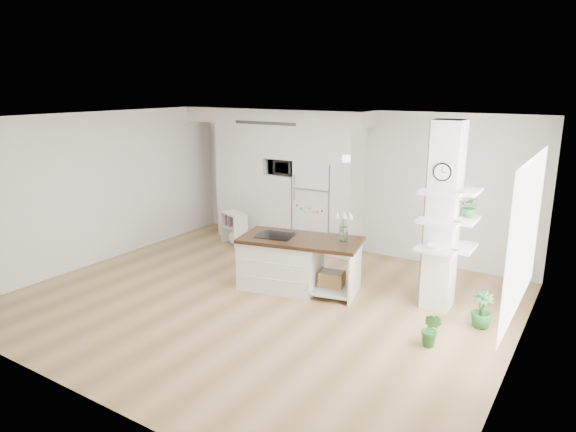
# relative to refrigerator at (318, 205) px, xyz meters

# --- Properties ---
(floor) EXTENTS (7.00, 6.00, 0.01)m
(floor) POSITION_rel_refrigerator_xyz_m (0.53, -2.68, -0.88)
(floor) COLOR tan
(floor) RESTS_ON ground
(room) EXTENTS (7.04, 6.04, 2.72)m
(room) POSITION_rel_refrigerator_xyz_m (0.53, -2.68, 0.98)
(room) COLOR white
(room) RESTS_ON ground
(cabinet_wall) EXTENTS (4.00, 0.71, 2.70)m
(cabinet_wall) POSITION_rel_refrigerator_xyz_m (-0.92, -0.01, 0.63)
(cabinet_wall) COLOR silver
(cabinet_wall) RESTS_ON floor
(refrigerator) EXTENTS (0.78, 0.69, 1.75)m
(refrigerator) POSITION_rel_refrigerator_xyz_m (0.00, 0.00, 0.00)
(refrigerator) COLOR white
(refrigerator) RESTS_ON floor
(column) EXTENTS (0.69, 0.90, 2.70)m
(column) POSITION_rel_refrigerator_xyz_m (2.90, -1.55, 0.48)
(column) COLOR silver
(column) RESTS_ON floor
(window) EXTENTS (0.00, 2.40, 2.40)m
(window) POSITION_rel_refrigerator_xyz_m (4.00, -2.38, 0.62)
(window) COLOR white
(window) RESTS_ON room
(pendant_light) EXTENTS (0.12, 0.12, 0.10)m
(pendant_light) POSITION_rel_refrigerator_xyz_m (2.23, -2.53, 1.24)
(pendant_light) COLOR white
(pendant_light) RESTS_ON room
(kitchen_island) EXTENTS (2.02, 1.27, 1.41)m
(kitchen_island) POSITION_rel_refrigerator_xyz_m (0.60, -2.03, -0.43)
(kitchen_island) COLOR silver
(kitchen_island) RESTS_ON floor
(bookshelf) EXTENTS (0.63, 0.50, 0.65)m
(bookshelf) POSITION_rel_refrigerator_xyz_m (-1.54, -0.67, -0.59)
(bookshelf) COLOR silver
(bookshelf) RESTS_ON floor
(floor_plant_a) EXTENTS (0.30, 0.26, 0.46)m
(floor_plant_a) POSITION_rel_refrigerator_xyz_m (3.12, -2.72, -0.64)
(floor_plant_a) COLOR #27622A
(floor_plant_a) RESTS_ON floor
(floor_plant_b) EXTENTS (0.36, 0.36, 0.50)m
(floor_plant_b) POSITION_rel_refrigerator_xyz_m (3.52, -1.83, -0.62)
(floor_plant_b) COLOR #27622A
(floor_plant_b) RESTS_ON floor
(microwave) EXTENTS (0.54, 0.37, 0.30)m
(microwave) POSITION_rel_refrigerator_xyz_m (-0.75, -0.06, 0.69)
(microwave) COLOR #2D2D2D
(microwave) RESTS_ON cabinet_wall
(shelf_plant) EXTENTS (0.27, 0.23, 0.30)m
(shelf_plant) POSITION_rel_refrigerator_xyz_m (3.15, -1.38, 0.65)
(shelf_plant) COLOR #27622A
(shelf_plant) RESTS_ON column
(decor_bowl) EXTENTS (0.22, 0.22, 0.05)m
(decor_bowl) POSITION_rel_refrigerator_xyz_m (2.82, -1.78, 0.13)
(decor_bowl) COLOR white
(decor_bowl) RESTS_ON column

